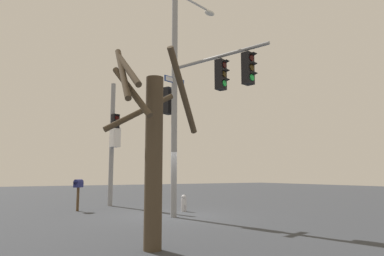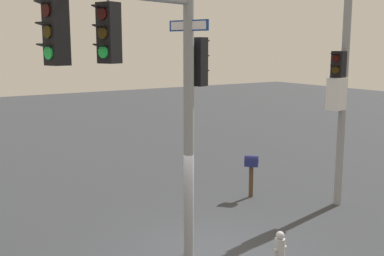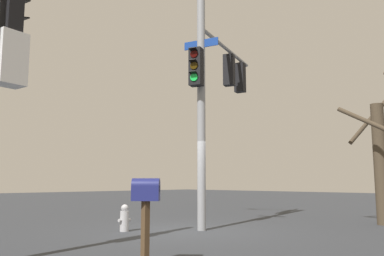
% 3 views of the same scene
% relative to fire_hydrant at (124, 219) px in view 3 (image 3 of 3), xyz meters
% --- Properties ---
extents(ground_plane, '(80.00, 80.00, 0.00)m').
position_rel_fire_hydrant_xyz_m(ground_plane, '(-1.28, 1.18, -0.34)').
color(ground_plane, '#34373C').
extents(main_signal_pole_assembly, '(5.09, 3.08, 9.53)m').
position_rel_fire_hydrant_xyz_m(main_signal_pole_assembly, '(-2.34, 1.01, 4.85)').
color(main_signal_pole_assembly, gray).
rests_on(main_signal_pole_assembly, ground).
extents(fire_hydrant, '(0.38, 0.24, 0.73)m').
position_rel_fire_hydrant_xyz_m(fire_hydrant, '(0.00, 0.00, 0.00)').
color(fire_hydrant, '#B2B2B7').
rests_on(fire_hydrant, ground).
extents(mailbox, '(0.47, 0.49, 1.41)m').
position_rel_fire_hydrant_xyz_m(mailbox, '(2.55, 4.04, 0.76)').
color(mailbox, '#4C3823').
rests_on(mailbox, ground).
extents(bare_tree_behind_pole, '(2.04, 2.01, 4.69)m').
position_rel_fire_hydrant_xyz_m(bare_tree_behind_pole, '(-6.65, 4.58, 1.97)').
color(bare_tree_behind_pole, '#473A2B').
rests_on(bare_tree_behind_pole, ground).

